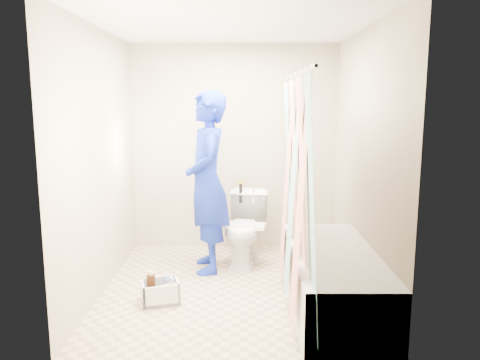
{
  "coord_description": "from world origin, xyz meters",
  "views": [
    {
      "loc": [
        0.08,
        -4.19,
        1.74
      ],
      "look_at": [
        0.07,
        0.33,
        0.98
      ],
      "focal_mm": 35.0,
      "sensor_mm": 36.0,
      "label": 1
    }
  ],
  "objects_px": {
    "plumber": "(207,182)",
    "cleaning_caddy": "(161,292)",
    "bathtub": "(332,278)",
    "toilet": "(245,229)"
  },
  "relations": [
    {
      "from": "cleaning_caddy",
      "to": "bathtub",
      "type": "bearing_deg",
      "value": -19.94
    },
    {
      "from": "toilet",
      "to": "cleaning_caddy",
      "type": "relative_size",
      "value": 2.03
    },
    {
      "from": "bathtub",
      "to": "plumber",
      "type": "relative_size",
      "value": 0.95
    },
    {
      "from": "toilet",
      "to": "plumber",
      "type": "height_order",
      "value": "plumber"
    },
    {
      "from": "plumber",
      "to": "bathtub",
      "type": "bearing_deg",
      "value": 40.89
    },
    {
      "from": "plumber",
      "to": "cleaning_caddy",
      "type": "xyz_separation_m",
      "value": [
        -0.35,
        -0.82,
        -0.84
      ]
    },
    {
      "from": "bathtub",
      "to": "plumber",
      "type": "distance_m",
      "value": 1.59
    },
    {
      "from": "toilet",
      "to": "cleaning_caddy",
      "type": "distance_m",
      "value": 1.29
    },
    {
      "from": "toilet",
      "to": "bathtub",
      "type": "bearing_deg",
      "value": -46.98
    },
    {
      "from": "bathtub",
      "to": "cleaning_caddy",
      "type": "height_order",
      "value": "bathtub"
    }
  ]
}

